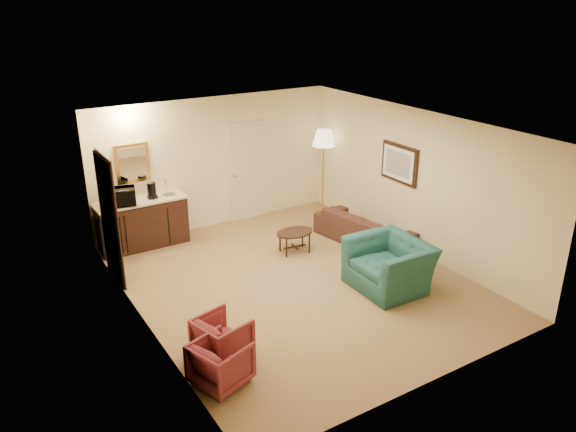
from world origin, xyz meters
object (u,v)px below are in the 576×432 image
object	(u,v)px
wetbar_cabinet	(143,223)
floor_lamp	(323,172)
teal_armchair	(390,257)
microwave	(119,195)
sofa	(364,223)
waste_bin	(178,232)
coffee_maker	(152,190)
rose_chair_far	(221,361)
coffee_table	(295,242)
rose_chair_near	(222,336)

from	to	relation	value
wetbar_cabinet	floor_lamp	bearing A→B (deg)	-4.75
teal_armchair	wetbar_cabinet	bearing A→B (deg)	-140.67
wetbar_cabinet	floor_lamp	world-z (taller)	floor_lamp
floor_lamp	microwave	distance (m)	4.25
sofa	microwave	distance (m)	4.50
waste_bin	coffee_maker	xyz separation A→B (m)	(-0.43, 0.03, 0.91)
floor_lamp	waste_bin	size ratio (longest dim) A/B	5.62
rose_chair_far	waste_bin	world-z (taller)	rose_chair_far
teal_armchair	coffee_maker	distance (m)	4.46
sofa	coffee_table	bearing A→B (deg)	66.76
wetbar_cabinet	teal_armchair	size ratio (longest dim) A/B	1.35
floor_lamp	coffee_maker	xyz separation A→B (m)	(-3.63, 0.28, 0.16)
rose_chair_near	rose_chair_far	world-z (taller)	same
sofa	coffee_table	size ratio (longest dim) A/B	2.79
wetbar_cabinet	rose_chair_far	distance (m)	4.42
rose_chair_far	coffee_table	xyz separation A→B (m)	(2.75, 2.66, -0.11)
waste_bin	microwave	world-z (taller)	microwave
wetbar_cabinet	floor_lamp	xyz separation A→B (m)	(3.85, -0.32, 0.45)
coffee_table	coffee_maker	bearing A→B (deg)	140.45
rose_chair_near	floor_lamp	world-z (taller)	floor_lamp
rose_chair_near	waste_bin	world-z (taller)	rose_chair_near
teal_armchair	coffee_table	xyz separation A→B (m)	(-0.58, 1.90, -0.33)
wetbar_cabinet	coffee_table	world-z (taller)	wetbar_cabinet
sofa	teal_armchair	xyz separation A→B (m)	(-0.77, -1.57, 0.14)
rose_chair_near	microwave	xyz separation A→B (m)	(-0.14, 3.83, 0.79)
rose_chair_far	coffee_maker	distance (m)	4.47
waste_bin	rose_chair_near	bearing A→B (deg)	-103.18
wetbar_cabinet	floor_lamp	distance (m)	3.89
wetbar_cabinet	teal_armchair	world-z (taller)	teal_armchair
microwave	floor_lamp	bearing A→B (deg)	11.69
teal_armchair	microwave	distance (m)	4.82
teal_armchair	microwave	xyz separation A→B (m)	(-3.21, 3.54, 0.58)
waste_bin	sofa	bearing A→B (deg)	-33.86
rose_chair_far	microwave	distance (m)	4.38
wetbar_cabinet	rose_chair_far	world-z (taller)	wetbar_cabinet
rose_chair_near	wetbar_cabinet	bearing A→B (deg)	-18.09
coffee_maker	floor_lamp	bearing A→B (deg)	12.73
wetbar_cabinet	coffee_maker	size ratio (longest dim) A/B	5.45
teal_armchair	rose_chair_near	bearing A→B (deg)	-83.24
coffee_table	floor_lamp	xyz separation A→B (m)	(1.60, 1.40, 0.70)
teal_armchair	rose_chair_near	size ratio (longest dim) A/B	1.92
coffee_table	coffee_maker	distance (m)	2.78
floor_lamp	microwave	world-z (taller)	floor_lamp
teal_armchair	rose_chair_far	bearing A→B (deg)	-75.72
wetbar_cabinet	microwave	xyz separation A→B (m)	(-0.39, -0.08, 0.65)
coffee_table	coffee_maker	size ratio (longest dim) A/B	2.35
microwave	sofa	bearing A→B (deg)	-11.36
microwave	waste_bin	bearing A→B (deg)	15.47
rose_chair_far	floor_lamp	world-z (taller)	floor_lamp
coffee_maker	teal_armchair	bearing A→B (deg)	-36.76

